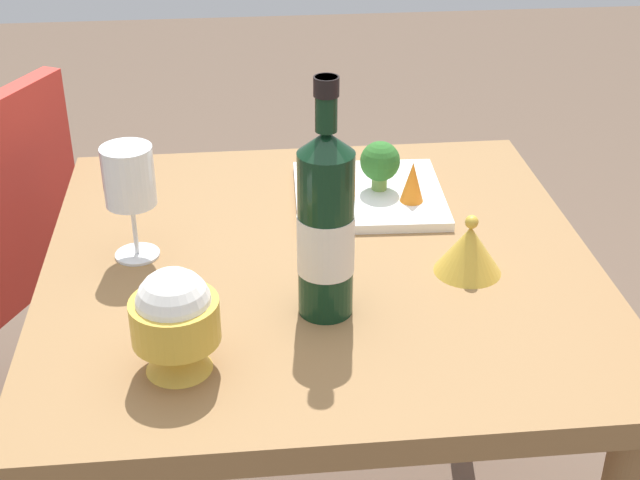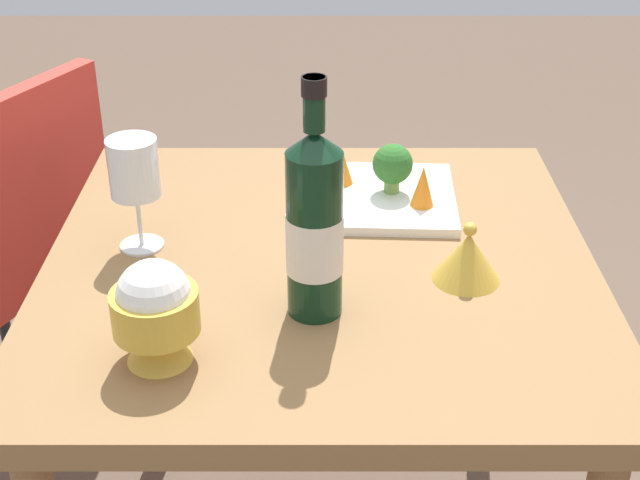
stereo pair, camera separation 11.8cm
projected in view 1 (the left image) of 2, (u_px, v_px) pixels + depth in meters
The scene contains 9 objects.
dining_table at pixel (320, 307), 1.42m from camera, with size 0.83×0.83×0.72m.
wine_bottle at pixel (326, 225), 1.18m from camera, with size 0.08×0.08×0.34m.
wine_glass at pixel (129, 179), 1.32m from camera, with size 0.08×0.08×0.18m.
rice_bowl at pixel (175, 319), 1.10m from camera, with size 0.11×0.11×0.14m.
rice_bowl_lid at pixel (469, 249), 1.32m from camera, with size 0.10×0.10×0.09m.
serving_plate at pixel (369, 195), 1.54m from camera, with size 0.26×0.26×0.02m.
broccoli_floret at pixel (380, 162), 1.52m from camera, with size 0.07×0.07×0.09m.
carrot_garnish_left at pixel (328, 166), 1.55m from camera, with size 0.04×0.04×0.06m.
carrot_garnish_right at pixel (412, 182), 1.49m from camera, with size 0.04×0.04×0.07m.
Camera 1 is at (-0.12, -1.18, 1.42)m, focal length 50.68 mm.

